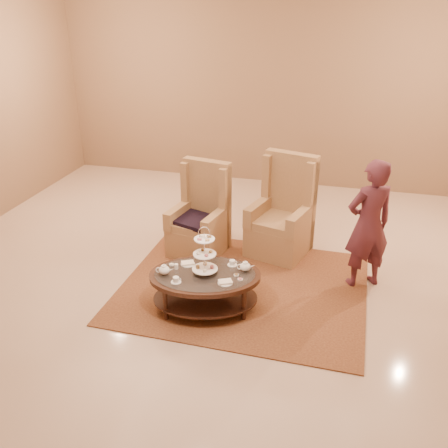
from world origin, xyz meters
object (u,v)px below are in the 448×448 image
(tea_table, at_px, (205,280))
(person, at_px, (368,225))
(armchair_left, at_px, (201,222))
(armchair_right, at_px, (283,220))

(tea_table, bearing_deg, person, 15.60)
(tea_table, height_order, person, person)
(armchair_left, distance_m, armchair_right, 1.11)
(armchair_right, bearing_deg, armchair_left, -150.02)
(armchair_left, height_order, armchair_right, armchair_right)
(armchair_right, height_order, person, person)
(tea_table, xyz_separation_m, armchair_left, (-0.46, 1.35, 0.05))
(tea_table, height_order, armchair_right, armchair_right)
(armchair_left, relative_size, armchair_right, 0.92)
(armchair_left, bearing_deg, tea_table, -60.11)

